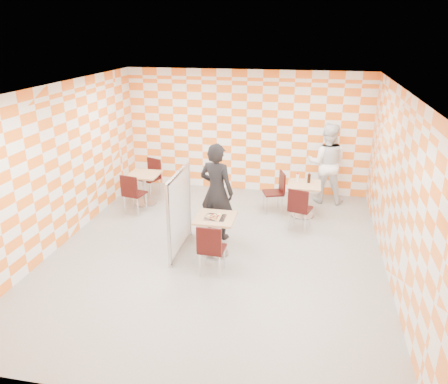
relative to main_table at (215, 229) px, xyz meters
name	(u,v)px	position (x,y,z in m)	size (l,w,h in m)	color
room_shell	(222,167)	(0.01, 0.58, 0.99)	(7.00, 7.00, 7.00)	#969690
main_table	(215,229)	(0.00, 0.00, 0.00)	(0.70, 0.70, 0.75)	tan
second_table	(304,194)	(1.51, 2.10, 0.00)	(0.70, 0.70, 0.75)	tan
empty_table	(144,183)	(-2.16, 2.07, 0.00)	(0.70, 0.70, 0.75)	tan
chair_main_front	(211,246)	(0.08, -0.72, 0.04)	(0.44, 0.44, 0.92)	black
chair_second_front	(299,206)	(1.45, 1.31, 0.04)	(0.52, 0.53, 0.92)	black
chair_second_side	(277,189)	(0.93, 2.23, 0.04)	(0.54, 0.54, 0.92)	black
chair_empty_near	(132,191)	(-2.20, 1.45, 0.04)	(0.50, 0.50, 0.92)	black
chair_empty_far	(152,174)	(-2.19, 2.65, 0.04)	(0.55, 0.56, 0.92)	black
partition	(180,211)	(-0.68, 0.04, 0.28)	(0.08, 1.38, 1.55)	white
man_dark	(217,192)	(-0.13, 0.73, 0.45)	(0.70, 0.46, 1.92)	black
man_white	(327,163)	(1.99, 3.09, 0.44)	(0.92, 0.72, 1.89)	white
pizza_on_foil	(215,217)	(0.00, -0.02, 0.26)	(0.40, 0.40, 0.04)	silver
sport_bottle	(298,177)	(1.36, 2.24, 0.33)	(0.06, 0.06, 0.20)	white
soda_bottle	(309,178)	(1.61, 2.19, 0.34)	(0.07, 0.07, 0.23)	black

